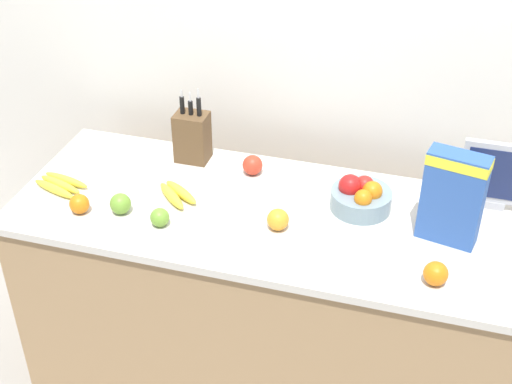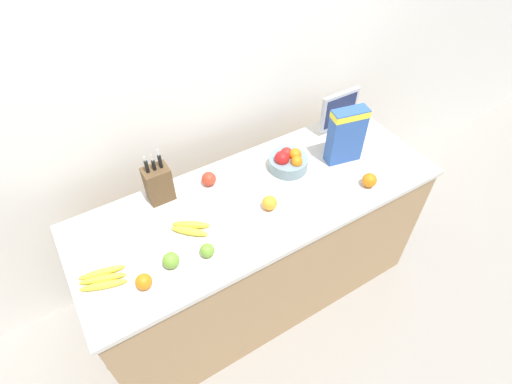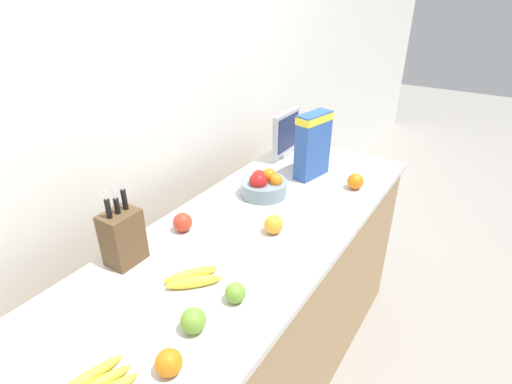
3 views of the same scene
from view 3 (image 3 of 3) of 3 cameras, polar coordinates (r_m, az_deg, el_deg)
ground_plane at (r=2.27m, az=-0.19°, el=-24.74°), size 14.00×14.00×0.00m
wall_back at (r=1.82m, az=-15.92°, el=10.90°), size 9.00×0.06×2.60m
counter at (r=1.92m, az=-0.21°, el=-16.41°), size 1.94×0.72×0.92m
knife_block at (r=1.46m, az=-18.51°, el=-6.08°), size 0.13×0.10×0.31m
small_monitor at (r=2.22m, az=4.34°, el=8.35°), size 0.26×0.03×0.26m
cereal_box at (r=1.99m, az=8.14°, el=6.97°), size 0.21×0.12×0.33m
fruit_bowl at (r=1.84m, az=1.12°, el=1.01°), size 0.22×0.22×0.13m
banana_bunch_left at (r=1.36m, az=-9.06°, el=-12.05°), size 0.19×0.18×0.04m
apple_middle at (r=1.20m, az=-8.96°, el=-17.69°), size 0.07×0.07×0.07m
apple_by_knife_block at (r=1.27m, az=-2.97°, el=-14.17°), size 0.07×0.07×0.07m
apple_leftmost at (r=1.61m, az=-10.45°, el=-4.27°), size 0.08×0.08×0.08m
orange_front_right at (r=1.11m, az=-12.36°, el=-22.71°), size 0.07×0.07×0.07m
orange_back_center at (r=1.96m, az=14.01°, el=1.49°), size 0.08×0.08×0.08m
orange_front_left at (r=1.58m, az=2.61°, el=-4.57°), size 0.08×0.08×0.08m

